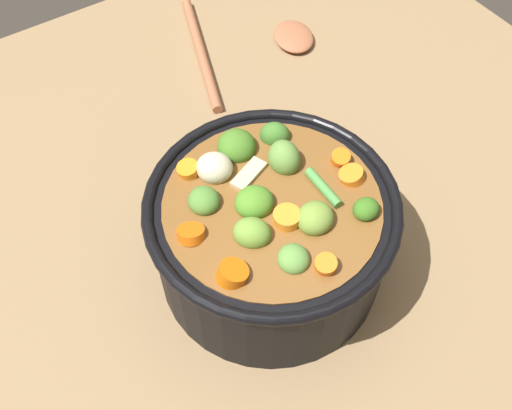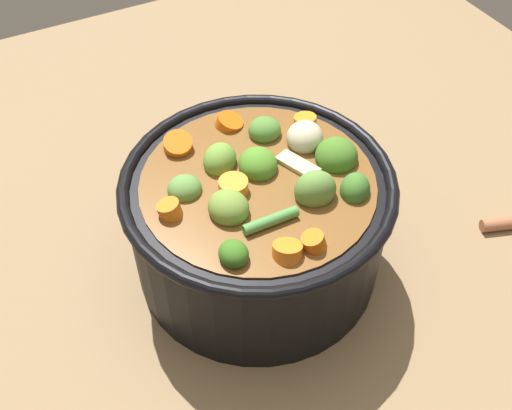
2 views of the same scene
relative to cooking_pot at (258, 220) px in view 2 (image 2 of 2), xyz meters
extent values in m
plane|color=#8C704C|center=(0.00, 0.00, -0.07)|extent=(1.10, 1.10, 0.00)
cylinder|color=black|center=(0.00, 0.00, -0.01)|extent=(0.24, 0.24, 0.12)
torus|color=black|center=(0.00, 0.00, 0.05)|extent=(0.25, 0.25, 0.01)
cylinder|color=brown|center=(0.00, 0.00, 0.00)|extent=(0.21, 0.21, 0.11)
ellipsoid|color=#508435|center=(0.05, -0.04, 0.06)|extent=(0.04, 0.04, 0.02)
ellipsoid|color=#628E3E|center=(-0.04, -0.04, 0.06)|extent=(0.04, 0.04, 0.04)
ellipsoid|color=#3B7120|center=(-0.07, 0.06, 0.06)|extent=(0.03, 0.02, 0.02)
ellipsoid|color=#457925|center=(-0.01, -0.08, 0.06)|extent=(0.04, 0.04, 0.03)
ellipsoid|color=#4F8928|center=(0.02, -0.01, 0.06)|extent=(0.05, 0.04, 0.03)
ellipsoid|color=#40752B|center=(-0.05, -0.07, 0.05)|extent=(0.04, 0.04, 0.03)
ellipsoid|color=olive|center=(-0.02, 0.04, 0.06)|extent=(0.04, 0.04, 0.03)
ellipsoid|color=olive|center=(0.04, 0.02, 0.06)|extent=(0.05, 0.05, 0.03)
ellipsoid|color=#5F9242|center=(0.02, 0.06, 0.05)|extent=(0.03, 0.04, 0.02)
cylinder|color=orange|center=(-0.08, 0.02, 0.05)|extent=(0.04, 0.04, 0.02)
cylinder|color=orange|center=(0.08, -0.01, 0.05)|extent=(0.04, 0.04, 0.02)
cylinder|color=orange|center=(0.00, 0.08, 0.06)|extent=(0.03, 0.03, 0.02)
cylinder|color=orange|center=(0.05, -0.08, 0.05)|extent=(0.02, 0.02, 0.02)
cylinder|color=orange|center=(-0.09, -0.01, 0.06)|extent=(0.03, 0.03, 0.02)
cylinder|color=orange|center=(0.07, 0.05, 0.06)|extent=(0.04, 0.03, 0.02)
cylinder|color=orange|center=(0.00, 0.02, 0.06)|extent=(0.03, 0.03, 0.02)
ellipsoid|color=beige|center=(0.03, -0.06, 0.06)|extent=(0.05, 0.05, 0.03)
cylinder|color=#4D9144|center=(-0.05, 0.01, 0.06)|extent=(0.01, 0.05, 0.01)
cube|color=beige|center=(0.00, -0.04, 0.05)|extent=(0.05, 0.03, 0.01)
camera|label=1|loc=(0.20, 0.27, 0.52)|focal=41.98mm
camera|label=2|loc=(-0.35, 0.18, 0.45)|focal=43.41mm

